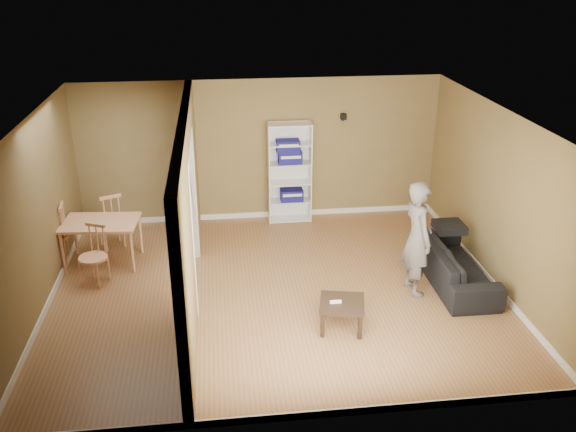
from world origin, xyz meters
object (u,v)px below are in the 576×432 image
at_px(chair_near, 93,256).
at_px(chair_far, 110,219).
at_px(sofa, 456,259).
at_px(bookshelf, 289,172).
at_px(person, 418,229).
at_px(coffee_table, 342,306).
at_px(chair_left, 53,235).
at_px(dining_table, 100,226).

bearing_deg(chair_near, chair_far, 109.98).
bearing_deg(sofa, bookshelf, 40.13).
bearing_deg(chair_near, sofa, 17.11).
xyz_separation_m(person, bookshelf, (-1.49, 2.86, -0.08)).
xyz_separation_m(sofa, coffee_table, (-1.94, -1.02, -0.05)).
height_order(coffee_table, chair_near, chair_near).
distance_m(sofa, chair_left, 6.24).
height_order(bookshelf, dining_table, bookshelf).
bearing_deg(sofa, chair_near, 84.50).
bearing_deg(dining_table, bookshelf, 23.94).
height_order(coffee_table, chair_far, chair_far).
relative_size(person, dining_table, 1.74).
relative_size(sofa, chair_far, 2.00).
bearing_deg(sofa, dining_table, 77.49).
xyz_separation_m(dining_table, chair_left, (-0.75, 0.07, -0.14)).
bearing_deg(chair_left, coffee_table, 55.19).
relative_size(person, chair_near, 2.18).
bearing_deg(chair_left, dining_table, 79.49).
xyz_separation_m(person, chair_near, (-4.68, 0.78, -0.54)).
bearing_deg(dining_table, sofa, -13.19).
relative_size(person, bookshelf, 1.09).
xyz_separation_m(sofa, chair_left, (-6.10, 1.32, 0.13)).
xyz_separation_m(sofa, bookshelf, (-2.19, 2.66, 0.55)).
bearing_deg(chair_near, dining_table, 110.88).
height_order(person, coffee_table, person).
distance_m(dining_table, chair_near, 0.70).
height_order(dining_table, chair_far, chair_far).
xyz_separation_m(dining_table, chair_near, (-0.03, -0.67, -0.18)).
height_order(person, chair_far, person).
distance_m(person, bookshelf, 3.22).
distance_m(person, dining_table, 4.88).
bearing_deg(chair_near, person, 13.82).
relative_size(bookshelf, chair_near, 2.00).
xyz_separation_m(coffee_table, dining_table, (-3.41, 2.27, 0.32)).
bearing_deg(person, bookshelf, 20.32).
bearing_deg(chair_far, chair_near, 61.92).
xyz_separation_m(chair_left, chair_near, (0.72, -0.74, -0.04)).
bearing_deg(dining_table, chair_near, -92.40).
xyz_separation_m(sofa, chair_far, (-5.30, 1.87, 0.12)).
bearing_deg(chair_near, bookshelf, 56.33).
height_order(bookshelf, chair_left, bookshelf).
height_order(bookshelf, chair_far, bookshelf).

